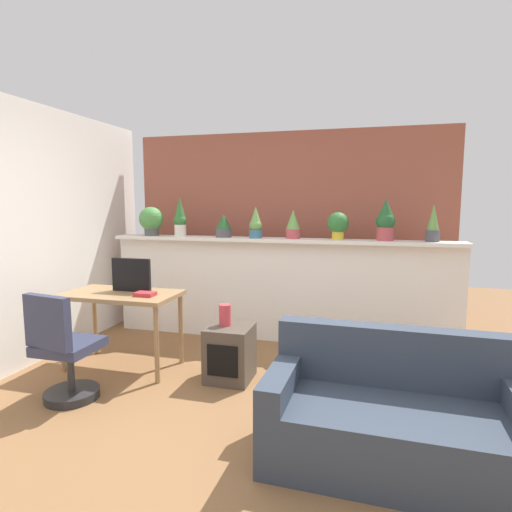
# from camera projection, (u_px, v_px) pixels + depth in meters

# --- Properties ---
(ground_plane) EXTENTS (12.00, 12.00, 0.00)m
(ground_plane) POSITION_uv_depth(u_px,v_px,m) (219.00, 424.00, 3.09)
(ground_plane) COLOR brown
(divider_wall) EXTENTS (4.03, 0.16, 1.17)m
(divider_wall) POSITION_uv_depth(u_px,v_px,m) (278.00, 291.00, 4.93)
(divider_wall) COLOR white
(divider_wall) RESTS_ON ground
(plant_shelf) EXTENTS (4.03, 0.29, 0.04)m
(plant_shelf) POSITION_uv_depth(u_px,v_px,m) (277.00, 240.00, 4.82)
(plant_shelf) COLOR white
(plant_shelf) RESTS_ON divider_wall
(brick_wall_behind) EXTENTS (4.03, 0.10, 2.50)m
(brick_wall_behind) POSITION_uv_depth(u_px,v_px,m) (288.00, 231.00, 5.42)
(brick_wall_behind) COLOR #9E5442
(brick_wall_behind) RESTS_ON ground
(side_wall_left) EXTENTS (0.12, 4.40, 2.60)m
(side_wall_left) POSITION_uv_depth(u_px,v_px,m) (2.00, 237.00, 3.90)
(side_wall_left) COLOR white
(side_wall_left) RESTS_ON ground
(potted_plant_0) EXTENTS (0.29, 0.29, 0.35)m
(potted_plant_0) POSITION_uv_depth(u_px,v_px,m) (151.00, 220.00, 5.19)
(potted_plant_0) COLOR #4C4C51
(potted_plant_0) RESTS_ON plant_shelf
(potted_plant_1) EXTENTS (0.15, 0.15, 0.47)m
(potted_plant_1) POSITION_uv_depth(u_px,v_px,m) (180.00, 218.00, 5.07)
(potted_plant_1) COLOR silver
(potted_plant_1) RESTS_ON plant_shelf
(potted_plant_2) EXTENTS (0.18, 0.18, 0.27)m
(potted_plant_2) POSITION_uv_depth(u_px,v_px,m) (224.00, 226.00, 4.96)
(potted_plant_2) COLOR #4C4C51
(potted_plant_2) RESTS_ON plant_shelf
(potted_plant_3) EXTENTS (0.15, 0.15, 0.36)m
(potted_plant_3) POSITION_uv_depth(u_px,v_px,m) (256.00, 224.00, 4.82)
(potted_plant_3) COLOR #386B84
(potted_plant_3) RESTS_ON plant_shelf
(potted_plant_4) EXTENTS (0.16, 0.16, 0.32)m
(potted_plant_4) POSITION_uv_depth(u_px,v_px,m) (293.00, 224.00, 4.77)
(potted_plant_4) COLOR #B7474C
(potted_plant_4) RESTS_ON plant_shelf
(potted_plant_5) EXTENTS (0.23, 0.23, 0.30)m
(potted_plant_5) POSITION_uv_depth(u_px,v_px,m) (338.00, 224.00, 4.64)
(potted_plant_5) COLOR gold
(potted_plant_5) RESTS_ON plant_shelf
(potted_plant_6) EXTENTS (0.20, 0.20, 0.44)m
(potted_plant_6) POSITION_uv_depth(u_px,v_px,m) (386.00, 220.00, 4.51)
(potted_plant_6) COLOR #B7474C
(potted_plant_6) RESTS_ON plant_shelf
(potted_plant_7) EXTENTS (0.14, 0.14, 0.39)m
(potted_plant_7) POSITION_uv_depth(u_px,v_px,m) (433.00, 224.00, 4.39)
(potted_plant_7) COLOR #4C4C51
(potted_plant_7) RESTS_ON plant_shelf
(desk) EXTENTS (1.10, 0.60, 0.75)m
(desk) POSITION_uv_depth(u_px,v_px,m) (122.00, 301.00, 4.09)
(desk) COLOR #99754C
(desk) RESTS_ON ground
(tv_monitor) EXTENTS (0.41, 0.04, 0.33)m
(tv_monitor) POSITION_uv_depth(u_px,v_px,m) (131.00, 275.00, 4.11)
(tv_monitor) COLOR black
(tv_monitor) RESTS_ON desk
(office_chair) EXTENTS (0.47, 0.48, 0.91)m
(office_chair) POSITION_uv_depth(u_px,v_px,m) (64.00, 355.00, 3.40)
(office_chair) COLOR #262628
(office_chair) RESTS_ON ground
(side_cube_shelf) EXTENTS (0.40, 0.41, 0.50)m
(side_cube_shelf) POSITION_uv_depth(u_px,v_px,m) (230.00, 353.00, 3.84)
(side_cube_shelf) COLOR #4C4238
(side_cube_shelf) RESTS_ON ground
(vase_on_shelf) EXTENTS (0.11, 0.11, 0.20)m
(vase_on_shelf) POSITION_uv_depth(u_px,v_px,m) (225.00, 315.00, 3.84)
(vase_on_shelf) COLOR #CC3D47
(vase_on_shelf) RESTS_ON side_cube_shelf
(book_on_desk) EXTENTS (0.19, 0.13, 0.04)m
(book_on_desk) POSITION_uv_depth(u_px,v_px,m) (145.00, 294.00, 3.93)
(book_on_desk) COLOR #B22D33
(book_on_desk) RESTS_ON desk
(couch) EXTENTS (1.58, 0.81, 0.80)m
(couch) POSITION_uv_depth(u_px,v_px,m) (394.00, 420.00, 2.60)
(couch) COLOR #333D4C
(couch) RESTS_ON ground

